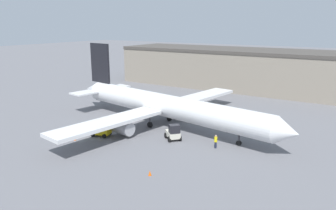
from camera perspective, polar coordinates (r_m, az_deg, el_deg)
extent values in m
plane|color=slate|center=(52.35, 0.00, -3.72)|extent=(400.00, 400.00, 0.00)
cube|color=gray|center=(83.28, 16.02, 5.62)|extent=(72.88, 16.24, 9.04)
cube|color=#47423D|center=(82.75, 16.25, 8.95)|extent=(72.88, 16.56, 0.70)
cylinder|color=silver|center=(51.43, 0.00, -0.19)|extent=(35.48, 9.24, 3.55)
cone|color=silver|center=(41.79, 20.06, -4.47)|extent=(3.37, 3.90, 3.48)
cone|color=silver|center=(65.80, -12.92, 2.61)|extent=(4.41, 3.97, 3.38)
cube|color=silver|center=(60.65, 5.37, 1.35)|extent=(6.82, 17.96, 0.50)
cube|color=silver|center=(45.89, -10.46, -3.01)|extent=(6.82, 17.96, 0.50)
cylinder|color=#ADADB2|center=(58.93, 3.82, -0.36)|extent=(3.60, 2.44, 1.93)
cylinder|color=#ADADB2|center=(47.87, -7.91, -3.90)|extent=(3.60, 2.44, 1.93)
cube|color=black|center=(62.83, -11.75, 7.15)|extent=(5.09, 1.18, 7.28)
cube|color=silver|center=(65.98, -8.82, 3.15)|extent=(3.85, 4.73, 0.24)
cube|color=silver|center=(61.40, -14.43, 2.06)|extent=(3.85, 4.73, 0.24)
cylinder|color=#38383D|center=(45.12, 12.25, -5.99)|extent=(0.28, 0.28, 1.55)
cylinder|color=black|center=(45.27, 12.23, -6.49)|extent=(0.75, 0.46, 0.70)
cylinder|color=#38383D|center=(51.67, -3.17, -3.09)|extent=(0.28, 0.28, 1.55)
cylinder|color=black|center=(51.76, -3.17, -3.43)|extent=(0.94, 0.49, 0.90)
cylinder|color=#38383D|center=(54.90, 0.22, -2.03)|extent=(0.28, 0.28, 1.55)
cylinder|color=black|center=(54.99, 0.22, -2.35)|extent=(0.94, 0.49, 0.90)
cylinder|color=#1E2338|center=(43.80, 8.28, -6.90)|extent=(0.29, 0.29, 0.87)
cylinder|color=yellow|center=(43.52, 8.32, -5.94)|extent=(0.40, 0.40, 0.69)
sphere|color=tan|center=(43.37, 8.34, -5.35)|extent=(0.26, 0.26, 0.26)
cube|color=beige|center=(46.32, 0.85, -5.08)|extent=(2.85, 2.77, 0.82)
cube|color=black|center=(45.39, 1.11, -4.17)|extent=(1.73, 1.76, 1.17)
cylinder|color=black|center=(45.48, 0.21, -6.00)|extent=(0.78, 0.73, 0.79)
cylinder|color=black|center=(45.93, 2.10, -5.80)|extent=(0.78, 0.73, 0.79)
cylinder|color=black|center=(47.01, -0.38, -5.32)|extent=(0.78, 0.73, 0.79)
cylinder|color=black|center=(47.44, 1.45, -5.14)|extent=(0.78, 0.73, 0.79)
cube|color=yellow|center=(48.85, -11.55, -4.41)|extent=(2.96, 2.25, 0.89)
cube|color=black|center=(48.18, -10.84, -3.29)|extent=(1.50, 1.71, 1.27)
cube|color=#333333|center=(48.76, -12.10, -3.19)|extent=(1.88, 1.52, 0.65)
cylinder|color=black|center=(47.90, -11.02, -5.33)|extent=(0.66, 0.43, 0.61)
cylinder|color=black|center=(49.25, -10.13, -4.74)|extent=(0.66, 0.43, 0.61)
cylinder|color=black|center=(48.76, -12.94, -5.08)|extent=(0.66, 0.43, 0.61)
cylinder|color=black|center=(50.09, -12.01, -4.51)|extent=(0.66, 0.43, 0.61)
cone|color=#EF590F|center=(36.14, -3.18, -11.76)|extent=(0.36, 0.36, 0.55)
cone|color=#EF590F|center=(48.06, -15.90, -5.59)|extent=(0.36, 0.36, 0.55)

